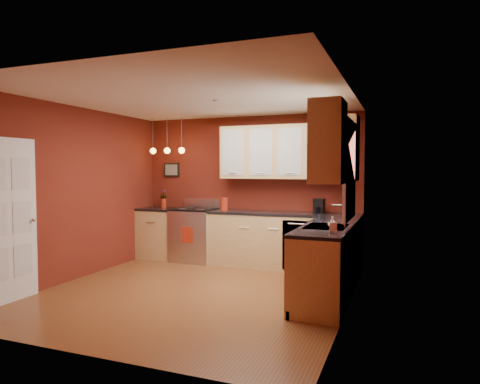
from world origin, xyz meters
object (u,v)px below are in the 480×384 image
at_px(sink, 326,228).
at_px(red_canister, 224,204).
at_px(soap_pump, 332,225).
at_px(gas_range, 195,234).
at_px(coffee_maker, 319,207).

xyz_separation_m(sink, red_canister, (-2.03, 1.48, 0.14)).
height_order(sink, soap_pump, sink).
relative_size(sink, red_canister, 3.18).
bearing_deg(gas_range, sink, -29.78).
relative_size(red_canister, coffee_maker, 0.92).
xyz_separation_m(gas_range, sink, (2.62, -1.50, 0.43)).
height_order(red_canister, coffee_maker, coffee_maker).
distance_m(red_canister, coffee_maker, 1.65).
xyz_separation_m(red_canister, coffee_maker, (1.65, 0.09, -0.00)).
bearing_deg(sink, gas_range, 150.22).
bearing_deg(soap_pump, gas_range, 143.60).
bearing_deg(soap_pump, coffee_maker, 104.46).
bearing_deg(gas_range, red_canister, -2.47).
bearing_deg(soap_pump, sink, 106.12).
relative_size(red_canister, soap_pump, 1.18).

